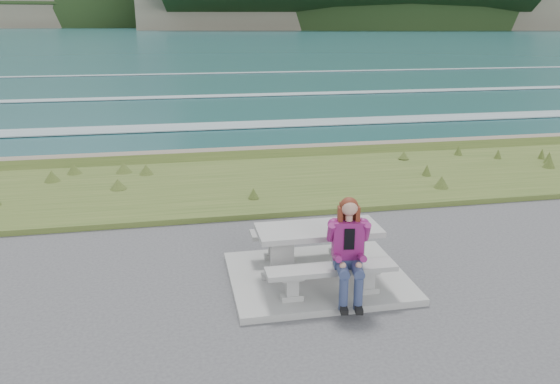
{
  "coord_description": "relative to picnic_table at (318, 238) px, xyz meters",
  "views": [
    {
      "loc": [
        -1.98,
        -7.16,
        3.75
      ],
      "look_at": [
        -0.34,
        1.2,
        1.04
      ],
      "focal_mm": 35.0,
      "sensor_mm": 36.0,
      "label": 1
    }
  ],
  "objects": [
    {
      "name": "headland_range",
      "position": [
        190.21,
        398.18,
        9.27
      ],
      "size": [
        729.83,
        363.95,
        223.3
      ],
      "color": "#706554",
      "rests_on": "ground"
    },
    {
      "name": "bench_seaward",
      "position": [
        0.0,
        0.7,
        -0.23
      ],
      "size": [
        1.8,
        0.35,
        0.45
      ],
      "color": "#ADADA8",
      "rests_on": "concrete_slab"
    },
    {
      "name": "ocean",
      "position": [
        -0.0,
        25.09,
        -2.42
      ],
      "size": [
        1600.0,
        1600.0,
        0.09
      ],
      "color": "#1E5156",
      "rests_on": "ground"
    },
    {
      "name": "concrete_slab",
      "position": [
        -0.0,
        0.0,
        -0.63
      ],
      "size": [
        2.6,
        2.1,
        0.1
      ],
      "primitive_type": "cube",
      "color": "#ADADA8",
      "rests_on": "ground"
    },
    {
      "name": "seated_woman",
      "position": [
        0.2,
        -0.83,
        -0.06
      ],
      "size": [
        0.49,
        0.75,
        1.41
      ],
      "rotation": [
        0.0,
        0.0,
        -0.16
      ],
      "color": "navy",
      "rests_on": "concrete_slab"
    },
    {
      "name": "picnic_table",
      "position": [
        0.0,
        0.0,
        0.0
      ],
      "size": [
        1.8,
        0.75,
        0.75
      ],
      "color": "#ADADA8",
      "rests_on": "concrete_slab"
    },
    {
      "name": "bench_landward",
      "position": [
        0.0,
        -0.7,
        -0.23
      ],
      "size": [
        1.8,
        0.35,
        0.45
      ],
      "color": "#ADADA8",
      "rests_on": "concrete_slab"
    },
    {
      "name": "grass_verge",
      "position": [
        -0.0,
        5.0,
        -0.68
      ],
      "size": [
        160.0,
        4.5,
        0.22
      ],
      "primitive_type": "cube",
      "color": "#3C541F",
      "rests_on": "ground"
    },
    {
      "name": "shore_drop",
      "position": [
        -0.0,
        7.9,
        -0.68
      ],
      "size": [
        160.0,
        0.8,
        2.2
      ],
      "primitive_type": "cube",
      "color": "#706554",
      "rests_on": "ground"
    }
  ]
}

